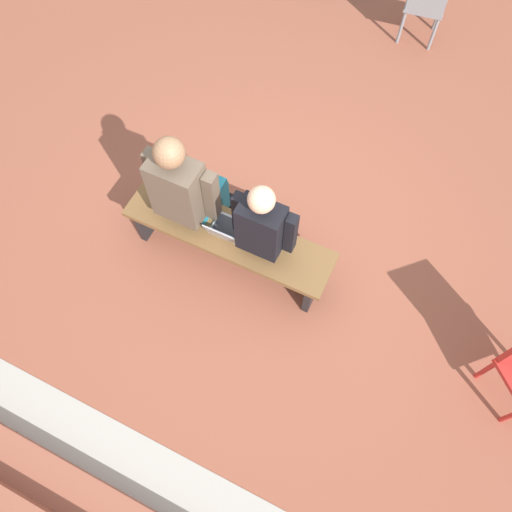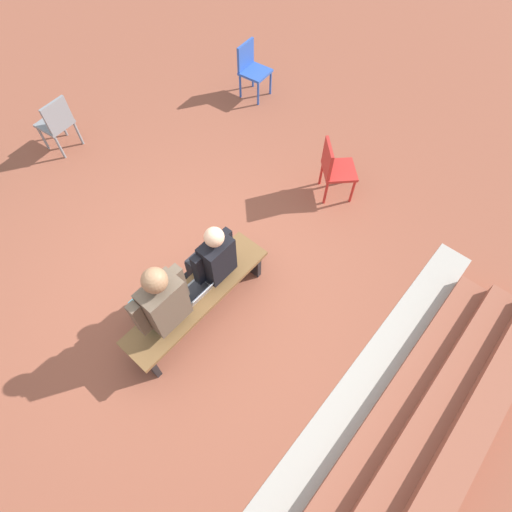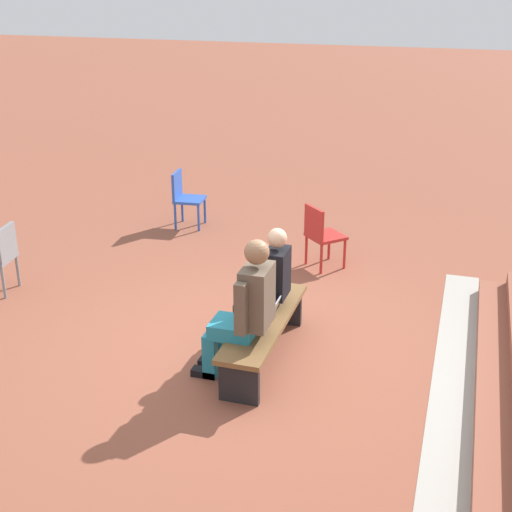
% 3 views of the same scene
% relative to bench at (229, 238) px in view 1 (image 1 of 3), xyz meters
% --- Properties ---
extents(ground_plane, '(60.00, 60.00, 0.00)m').
position_rel_bench_xyz_m(ground_plane, '(-0.16, -0.19, -0.35)').
color(ground_plane, brown).
extents(concrete_strip, '(5.40, 0.40, 0.01)m').
position_rel_bench_xyz_m(concrete_strip, '(0.00, 1.85, -0.35)').
color(concrete_strip, '#A8A399').
rests_on(concrete_strip, ground).
extents(bench, '(1.80, 0.44, 0.45)m').
position_rel_bench_xyz_m(bench, '(0.00, 0.00, 0.00)').
color(bench, brown).
rests_on(bench, ground).
extents(person_student, '(0.51, 0.64, 1.29)m').
position_rel_bench_xyz_m(person_student, '(-0.31, -0.06, 0.34)').
color(person_student, '#232328').
rests_on(person_student, ground).
extents(person_adult, '(0.59, 0.75, 1.43)m').
position_rel_bench_xyz_m(person_adult, '(0.39, -0.07, 0.40)').
color(person_adult, teal).
rests_on(person_adult, ground).
extents(laptop, '(0.32, 0.29, 0.21)m').
position_rel_bench_xyz_m(laptop, '(-0.01, 0.01, 0.15)').
color(laptop, '#9EA0A5').
rests_on(laptop, bench).
extents(plastic_chair_near_bench_right, '(0.47, 0.47, 0.84)m').
position_rel_bench_xyz_m(plastic_chair_near_bench_right, '(-0.62, -3.47, 0.13)').
color(plastic_chair_near_bench_right, gray).
rests_on(plastic_chair_near_bench_right, ground).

